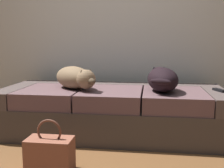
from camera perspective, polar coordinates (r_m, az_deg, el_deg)
The scene contains 5 objects.
couch at distance 2.76m, azimuth 0.15°, elevation -5.54°, with size 2.16×0.89×0.45m.
dog_tan at distance 2.68m, azimuth -7.54°, elevation 1.31°, with size 0.54×0.53×0.22m.
dog_dark at distance 2.61m, azimuth 10.24°, elevation 1.08°, with size 0.33×0.65×0.22m.
tv_remote at distance 2.73m, azimuth 21.23°, elevation -1.18°, with size 0.04×0.15×0.02m, color black.
handbag at distance 2.04m, azimuth -12.68°, elevation -13.93°, with size 0.32×0.18×0.38m.
Camera 1 is at (0.36, -1.49, 0.91)m, focal length 44.31 mm.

